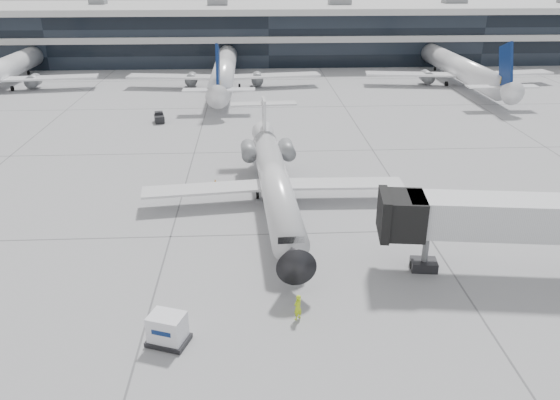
{
  "coord_description": "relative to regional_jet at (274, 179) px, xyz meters",
  "views": [
    {
      "loc": [
        -3.48,
        -37.83,
        19.61
      ],
      "look_at": [
        -1.47,
        0.7,
        2.6
      ],
      "focal_mm": 35.0,
      "sensor_mm": 36.0,
      "label": 1
    }
  ],
  "objects": [
    {
      "name": "bg_jet_center",
      "position": [
        -6.32,
        48.95,
        -2.25
      ],
      "size": [
        32.0,
        40.0,
        9.6
      ],
      "primitive_type": null,
      "color": "white",
      "rests_on": "ground"
    },
    {
      "name": "bg_jet_right",
      "position": [
        33.68,
        48.95,
        -2.25
      ],
      "size": [
        32.0,
        40.0,
        9.6
      ],
      "primitive_type": null,
      "color": "white",
      "rests_on": "ground"
    },
    {
      "name": "ramp_worker",
      "position": [
        0.65,
        -17.07,
        -1.41
      ],
      "size": [
        0.72,
        0.71,
        1.67
      ],
      "primitive_type": "imported",
      "rotation": [
        0.0,
        0.0,
        3.89
      ],
      "color": "#B9E017",
      "rests_on": "ground"
    },
    {
      "name": "terminal",
      "position": [
        1.68,
        75.95,
        2.75
      ],
      "size": [
        170.0,
        22.0,
        10.0
      ],
      "primitive_type": "cube",
      "color": "black",
      "rests_on": "ground"
    },
    {
      "name": "ground",
      "position": [
        1.68,
        -6.05,
        -2.25
      ],
      "size": [
        220.0,
        220.0,
        0.0
      ],
      "primitive_type": "plane",
      "color": "gray",
      "rests_on": "ground"
    },
    {
      "name": "far_tug",
      "position": [
        -14.03,
        26.88,
        -1.66
      ],
      "size": [
        1.65,
        2.28,
        1.31
      ],
      "rotation": [
        0.0,
        0.0,
        0.23
      ],
      "color": "black",
      "rests_on": "ground"
    },
    {
      "name": "traffic_cone",
      "position": [
        -5.45,
        4.6,
        -2.0
      ],
      "size": [
        0.38,
        0.38,
        0.53
      ],
      "rotation": [
        0.0,
        0.0,
        -0.07
      ],
      "color": "orange",
      "rests_on": "ground"
    },
    {
      "name": "regional_jet",
      "position": [
        0.0,
        0.0,
        0.0
      ],
      "size": [
        22.84,
        28.49,
        6.58
      ],
      "rotation": [
        0.0,
        0.0,
        0.05
      ],
      "color": "silver",
      "rests_on": "ground"
    },
    {
      "name": "cargo_uld",
      "position": [
        -6.73,
        -18.91,
        -1.34
      ],
      "size": [
        2.62,
        2.27,
        1.8
      ],
      "rotation": [
        0.0,
        0.0,
        -0.34
      ],
      "color": "black",
      "rests_on": "ground"
    },
    {
      "name": "bg_jet_left",
      "position": [
        -43.32,
        48.95,
        -2.25
      ],
      "size": [
        32.0,
        40.0,
        9.6
      ],
      "primitive_type": null,
      "color": "white",
      "rests_on": "ground"
    },
    {
      "name": "jet_bridge",
      "position": [
        16.14,
        -12.61,
        1.87
      ],
      "size": [
        17.6,
        5.42,
        5.65
      ],
      "rotation": [
        0.0,
        0.0,
        -0.12
      ],
      "color": "#B9BBBE",
      "rests_on": "ground"
    }
  ]
}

